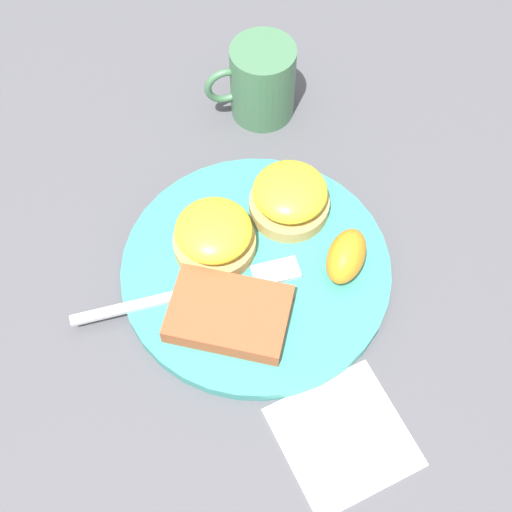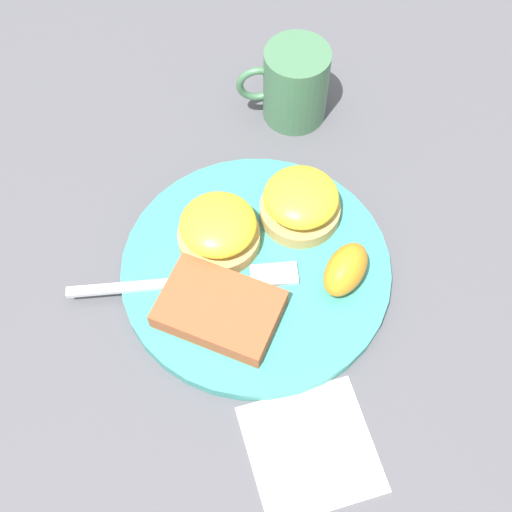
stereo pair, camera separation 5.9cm
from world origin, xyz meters
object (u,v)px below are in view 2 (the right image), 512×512
Objects in this scene: sandwich_benedict_left at (301,202)px; fork at (199,281)px; hashbrown_patty at (219,309)px; cup at (294,84)px; sandwich_benedict_right at (218,230)px; orange_wedge at (346,270)px.

sandwich_benedict_left reaches higher than fork.
hashbrown_patty reaches higher than fork.
cup reaches higher than hashbrown_patty.
cup is (-0.10, -0.26, 0.02)m from hashbrown_patty.
hashbrown_patty is (0.01, 0.08, -0.01)m from sandwich_benedict_right.
hashbrown_patty is at bearing 86.24° from sandwich_benedict_right.
cup is at bearing -118.44° from fork.
orange_wedge reaches higher than hashbrown_patty.
hashbrown_patty is at bearing 68.30° from cup.
orange_wedge is at bearing 95.26° from cup.
cup reaches higher than orange_wedge.
fork is (0.02, -0.04, -0.01)m from hashbrown_patty.
hashbrown_patty is 1.87× the size of orange_wedge.
sandwich_benedict_left is 0.14m from hashbrown_patty.
sandwich_benedict_left is 0.15m from cup.
fork is (0.02, 0.04, -0.02)m from sandwich_benedict_right.
cup is (-0.01, -0.15, 0.01)m from sandwich_benedict_left.
sandwich_benedict_right reaches higher than hashbrown_patty.
hashbrown_patty is 0.13m from orange_wedge.
hashbrown_patty is 1.09× the size of cup.
sandwich_benedict_right is at bearing -117.20° from fork.
orange_wedge is (-0.03, 0.08, -0.00)m from sandwich_benedict_left.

